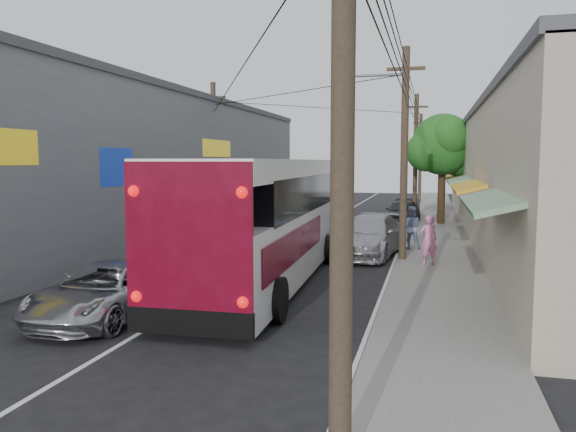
% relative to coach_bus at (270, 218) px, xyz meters
% --- Properties ---
extents(ground, '(120.00, 120.00, 0.00)m').
position_rel_coach_bus_xyz_m(ground, '(-1.20, -8.74, -2.00)').
color(ground, black).
rests_on(ground, ground).
extents(sidewalk, '(3.00, 80.00, 0.12)m').
position_rel_coach_bus_xyz_m(sidewalk, '(5.30, 11.26, -1.94)').
color(sidewalk, slate).
rests_on(sidewalk, ground).
extents(building_right, '(7.09, 40.00, 6.25)m').
position_rel_coach_bus_xyz_m(building_right, '(9.79, 13.26, 1.15)').
color(building_right, '#BAAF94').
rests_on(building_right, ground).
extents(building_left, '(7.20, 36.00, 7.25)m').
position_rel_coach_bus_xyz_m(building_left, '(-9.69, 9.25, 1.65)').
color(building_left, gray).
rests_on(building_left, ground).
extents(utility_poles, '(11.80, 45.28, 8.00)m').
position_rel_coach_bus_xyz_m(utility_poles, '(1.93, 11.58, 2.13)').
color(utility_poles, '#473828').
rests_on(utility_poles, ground).
extents(street_tree, '(4.40, 4.00, 6.60)m').
position_rel_coach_bus_xyz_m(street_tree, '(5.68, 17.28, 2.67)').
color(street_tree, '#3F2B19').
rests_on(street_tree, ground).
extents(coach_bus, '(3.47, 13.50, 3.86)m').
position_rel_coach_bus_xyz_m(coach_bus, '(0.00, 0.00, 0.00)').
color(coach_bus, white).
rests_on(coach_bus, ground).
extents(jeepney, '(2.29, 4.82, 1.33)m').
position_rel_coach_bus_xyz_m(jeepney, '(-2.60, -5.29, -1.34)').
color(jeepney, '#B3B2B9').
rests_on(jeepney, ground).
extents(parked_suv, '(2.92, 5.75, 1.60)m').
position_rel_coach_bus_xyz_m(parked_suv, '(2.60, 5.38, -1.20)').
color(parked_suv, '#ABAAB2').
rests_on(parked_suv, ground).
extents(parked_car_mid, '(2.31, 4.61, 1.51)m').
position_rel_coach_bus_xyz_m(parked_car_mid, '(3.33, 17.26, -1.25)').
color(parked_car_mid, '#28292D').
rests_on(parked_car_mid, ground).
extents(parked_car_far, '(1.72, 4.14, 1.33)m').
position_rel_coach_bus_xyz_m(parked_car_far, '(3.40, 21.34, -1.33)').
color(parked_car_far, black).
rests_on(parked_car_far, ground).
extents(pedestrian_near, '(0.76, 0.63, 1.79)m').
position_rel_coach_bus_xyz_m(pedestrian_near, '(4.95, 3.25, -0.98)').
color(pedestrian_near, pink).
rests_on(pedestrian_near, sidewalk).
extents(pedestrian_far, '(0.95, 0.78, 1.81)m').
position_rel_coach_bus_xyz_m(pedestrian_far, '(4.20, 6.88, -0.98)').
color(pedestrian_far, '#8999C7').
rests_on(pedestrian_far, sidewalk).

